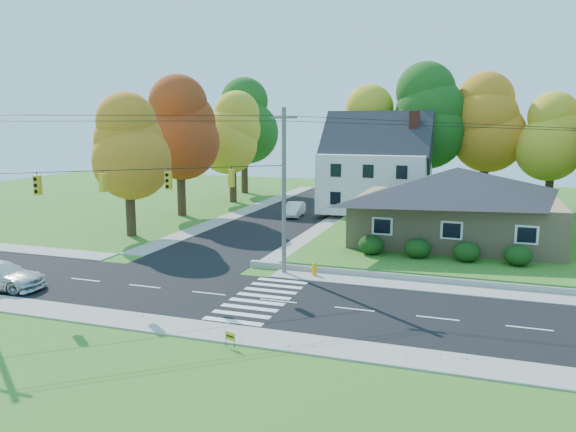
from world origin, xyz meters
name	(u,v)px	position (x,y,z in m)	size (l,w,h in m)	color
ground	(278,301)	(0.00, 0.00, 0.00)	(120.00, 120.00, 0.00)	#3D7923
road_main	(278,301)	(0.00, 0.00, 0.01)	(90.00, 8.00, 0.02)	black
road_cross	(291,214)	(-8.00, 26.00, 0.01)	(8.00, 44.00, 0.02)	black
sidewalk_north	(307,276)	(0.00, 5.00, 0.04)	(90.00, 2.00, 0.08)	#9C9A90
sidewalk_south	(239,335)	(0.00, -5.00, 0.04)	(90.00, 2.00, 0.08)	#9C9A90
lawn	(522,235)	(13.00, 21.00, 0.25)	(30.00, 30.00, 0.50)	#3D7923
ranch_house	(456,203)	(8.00, 16.00, 3.27)	(14.60, 10.60, 5.40)	tan
colonial_house	(376,169)	(0.04, 28.00, 4.58)	(10.40, 8.40, 9.60)	silver
hedge_row	(442,250)	(7.50, 9.80, 1.14)	(10.70, 1.70, 1.27)	#163A10
traffic_infrastructure	(284,199)	(-0.15, 1.35, 5.15)	(38.10, 10.66, 10.00)	#666059
tree_lot_0	(368,129)	(-2.00, 34.00, 8.31)	(6.72, 6.72, 12.51)	#3F2A19
tree_lot_1	(425,116)	(4.00, 33.00, 9.61)	(7.84, 7.84, 14.60)	#3F2A19
tree_lot_2	(487,123)	(10.00, 34.00, 8.96)	(7.28, 7.28, 13.56)	#3F2A19
tree_lot_3	(553,137)	(16.00, 33.00, 7.65)	(6.16, 6.16, 11.47)	#3F2A19
tree_west_0	(128,147)	(-17.00, 12.00, 7.15)	(6.16, 6.16, 11.47)	#3F2A19
tree_west_1	(179,128)	(-18.00, 22.00, 8.46)	(7.28, 7.28, 13.56)	#3F2A19
tree_west_2	(232,133)	(-17.00, 32.00, 7.81)	(6.72, 6.72, 12.51)	#3F2A19
tree_west_3	(244,121)	(-19.00, 40.00, 9.11)	(7.84, 7.84, 14.60)	#3F2A19
white_car	(294,209)	(-7.28, 24.87, 0.70)	(1.45, 4.16, 1.37)	silver
fire_hydrant	(314,270)	(0.43, 5.15, 0.41)	(0.48, 0.38, 0.85)	#E3A50A
yard_sign	(230,337)	(0.15, -6.27, 0.47)	(0.51, 0.20, 0.67)	black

